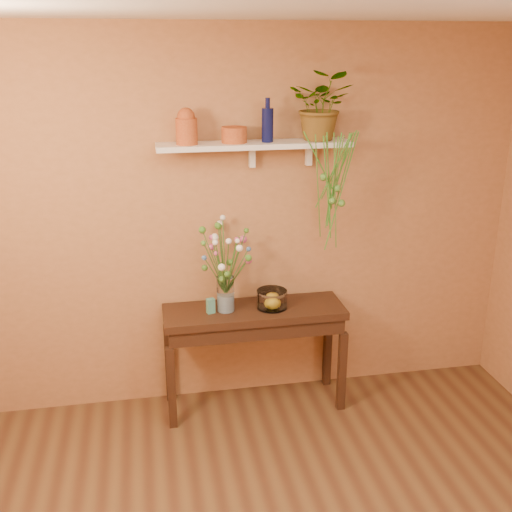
{
  "coord_description": "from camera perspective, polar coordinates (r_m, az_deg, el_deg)",
  "views": [
    {
      "loc": [
        -0.7,
        -2.16,
        2.56
      ],
      "look_at": [
        0.0,
        1.55,
        1.25
      ],
      "focal_mm": 43.16,
      "sensor_mm": 36.0,
      "label": 1
    }
  ],
  "objects": [
    {
      "name": "plant_fronds",
      "position": [
        4.15,
        7.19,
        6.51
      ],
      "size": [
        0.37,
        0.4,
        0.83
      ],
      "color": "#487D2C",
      "rests_on": "wall_shelf"
    },
    {
      "name": "sideboard",
      "position": [
        4.42,
        -0.17,
        -6.2
      ],
      "size": [
        1.28,
        0.41,
        0.78
      ],
      "color": "#381C13",
      "rests_on": "ground"
    },
    {
      "name": "carton",
      "position": [
        4.29,
        -4.23,
        -4.63
      ],
      "size": [
        0.06,
        0.05,
        0.11
      ],
      "primitive_type": "cube",
      "rotation": [
        0.0,
        0.0,
        0.31
      ],
      "color": "teal",
      "rests_on": "sideboard"
    },
    {
      "name": "blue_bottle",
      "position": [
        4.13,
        1.07,
        12.12
      ],
      "size": [
        0.09,
        0.09,
        0.29
      ],
      "color": "#090E3C",
      "rests_on": "wall_shelf"
    },
    {
      "name": "terracotta_jug",
      "position": [
        4.05,
        -6.47,
        11.79
      ],
      "size": [
        0.18,
        0.18,
        0.23
      ],
      "color": "#AF5928",
      "rests_on": "wall_shelf"
    },
    {
      "name": "glass_bowl",
      "position": [
        4.37,
        1.48,
        -4.06
      ],
      "size": [
        0.22,
        0.22,
        0.13
      ],
      "color": "white",
      "rests_on": "sideboard"
    },
    {
      "name": "room",
      "position": [
        2.57,
        6.48,
        -9.09
      ],
      "size": [
        4.04,
        4.04,
        2.7
      ],
      "color": "brown",
      "rests_on": "ground"
    },
    {
      "name": "glass_vase",
      "position": [
        4.3,
        -2.84,
        -3.75
      ],
      "size": [
        0.12,
        0.12,
        0.25
      ],
      "color": "white",
      "rests_on": "sideboard"
    },
    {
      "name": "wall_shelf",
      "position": [
        4.15,
        -0.01,
        10.22
      ],
      "size": [
        1.3,
        0.24,
        0.19
      ],
      "color": "white",
      "rests_on": "room"
    },
    {
      "name": "terracotta_pot",
      "position": [
        4.11,
        -2.04,
        11.16
      ],
      "size": [
        0.21,
        0.21,
        0.1
      ],
      "primitive_type": "cylinder",
      "rotation": [
        0.0,
        0.0,
        0.26
      ],
      "color": "#AF5928",
      "rests_on": "wall_shelf"
    },
    {
      "name": "lemon",
      "position": [
        4.35,
        1.52,
        -4.3
      ],
      "size": [
        0.09,
        0.09,
        0.09
      ],
      "primitive_type": "sphere",
      "color": "yellow",
      "rests_on": "glass_bowl"
    },
    {
      "name": "bouquet",
      "position": [
        4.19,
        -2.83,
        0.47
      ],
      "size": [
        0.37,
        0.51,
        0.53
      ],
      "color": "#386B28",
      "rests_on": "glass_vase"
    },
    {
      "name": "spider_plant",
      "position": [
        4.23,
        6.16,
        13.72
      ],
      "size": [
        0.53,
        0.5,
        0.46
      ],
      "primitive_type": "imported",
      "rotation": [
        0.0,
        0.0,
        -0.43
      ],
      "color": "#487D2C",
      "rests_on": "wall_shelf"
    }
  ]
}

